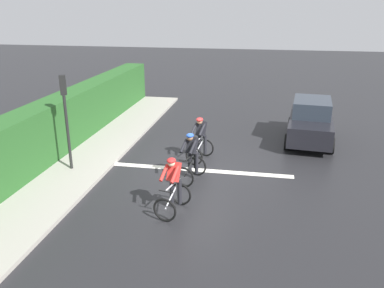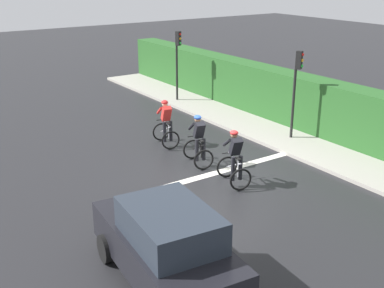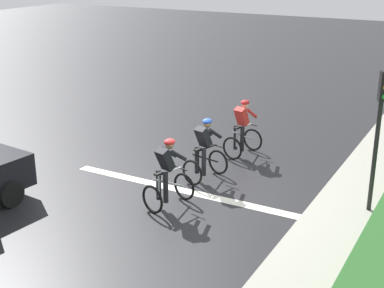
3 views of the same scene
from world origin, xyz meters
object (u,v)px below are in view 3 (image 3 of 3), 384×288
object	(u,v)px
cyclist_second	(205,151)
traffic_light_near_crossing	(380,122)
cyclist_lead	(242,129)
cyclist_mid	(167,175)

from	to	relation	value
cyclist_second	traffic_light_near_crossing	bearing A→B (deg)	-0.41
cyclist_lead	cyclist_second	world-z (taller)	same
traffic_light_near_crossing	cyclist_mid	bearing A→B (deg)	-156.75
cyclist_lead	cyclist_second	distance (m)	2.18
cyclist_second	cyclist_mid	bearing A→B (deg)	-90.04
cyclist_second	cyclist_mid	xyz separation A→B (m)	(-0.00, -1.86, 0.00)
cyclist_second	traffic_light_near_crossing	size ratio (longest dim) A/B	0.50
cyclist_second	traffic_light_near_crossing	xyz separation A→B (m)	(4.25, -0.03, 1.43)
cyclist_mid	cyclist_second	bearing A→B (deg)	89.96
cyclist_lead	cyclist_mid	xyz separation A→B (m)	(-0.10, -4.04, 0.00)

